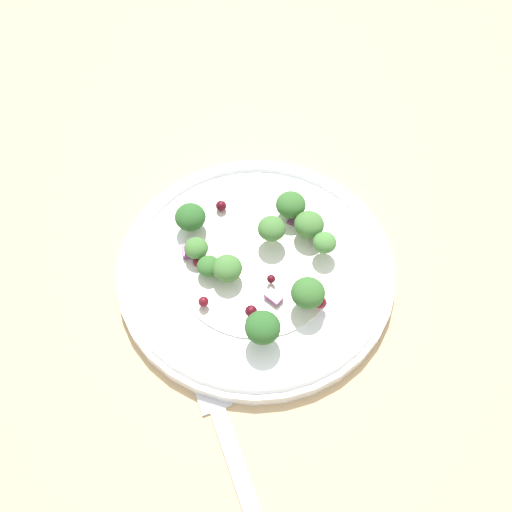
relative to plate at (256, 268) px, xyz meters
The scene contains 24 objects.
ground_plane 4.37cm from the plate, 40.73° to the right, with size 180.00×180.00×2.00cm, color tan.
plate is the anchor object (origin of this frame).
dressing_pool 0.44cm from the plate, 90.00° to the left, with size 13.69×13.69×0.20cm, color white.
broccoli_floret_0 6.31cm from the plate, 161.21° to the left, with size 2.61×2.61×2.65cm.
broccoli_floret_1 5.36cm from the plate, 87.91° to the right, with size 2.02×2.02×2.04cm.
broccoli_floret_2 7.30cm from the plate, 15.89° to the left, with size 2.76×2.76×2.79cm.
broccoli_floret_3 5.94cm from the plate, 62.19° to the left, with size 2.70×2.70×2.74cm.
broccoli_floret_4 5.80cm from the plate, 135.39° to the left, with size 2.57×2.57×2.60cm.
broccoli_floret_5 3.28cm from the plate, 49.58° to the right, with size 2.45×2.45×2.48cm.
broccoli_floret_6 4.29cm from the plate, 66.23° to the right, with size 1.93×1.93×1.96cm.
broccoli_floret_7 6.22cm from the plate, 111.71° to the left, with size 1.98×1.98×2.00cm.
broccoli_floret_8 3.62cm from the plate, 161.70° to the left, with size 2.37×2.37×2.40cm.
broccoli_floret_9 7.12cm from the plate, 112.49° to the right, with size 2.66×2.66×2.70cm.
cranberry_0 5.13cm from the plate, ahead, with size 1.00×1.00×1.00cm, color #4C0A14.
cranberry_1 2.55cm from the plate, 45.49° to the left, with size 0.72×0.72×0.72cm, color #4C0A14.
cranberry_2 6.65cm from the plate, 140.02° to the right, with size 0.95×0.95×0.95cm, color #4C0A14.
cranberry_3 6.58cm from the plate, 66.11° to the left, with size 0.98×0.98×0.98cm, color maroon.
cranberry_4 5.91cm from the plate, 34.98° to the right, with size 0.86×0.86×0.86cm, color maroon.
cranberry_5 4.94cm from the plate, 79.52° to the right, with size 0.85×0.85×0.85cm, color maroon.
cranberry_6 5.97cm from the plate, 126.61° to the left, with size 0.99×0.99×0.99cm, color maroon.
onion_bit_0 3.59cm from the plate, 36.69° to the left, with size 0.88×1.39×0.55cm, color #934C84.
onion_bit_1 5.84cm from the plate, 89.87° to the right, with size 1.26×1.26×0.53cm, color #843D75.
onion_bit_2 5.70cm from the plate, 154.45° to the left, with size 1.02×1.13×0.36cm, color #843D75.
fork 16.49cm from the plate, ahead, with size 16.72×11.39×0.50cm.
Camera 1 is at (23.16, 7.99, 44.34)cm, focal length 41.98 mm.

